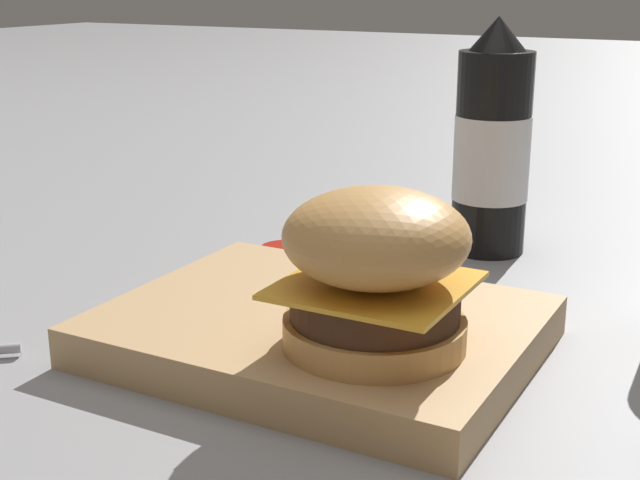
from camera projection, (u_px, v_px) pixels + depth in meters
ground_plane at (314, 302)px, 0.69m from camera, size 6.00×6.00×0.00m
serving_board at (320, 331)px, 0.60m from camera, size 0.28×0.22×0.03m
burger at (376, 269)px, 0.53m from camera, size 0.11×0.11×0.10m
ketchup_bottle at (492, 148)px, 0.79m from camera, size 0.07×0.07×0.21m
ketchup_puddle at (285, 247)px, 0.82m from camera, size 0.05×0.05×0.00m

